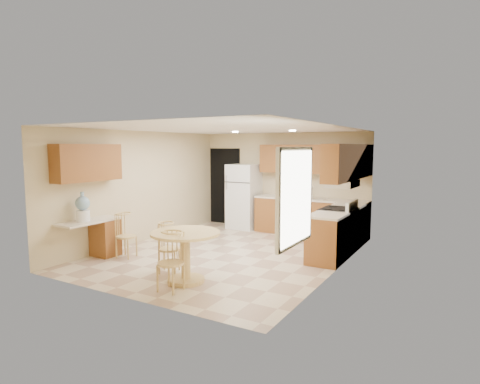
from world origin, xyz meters
The scene contains 30 objects.
floor centered at (0.00, 0.00, 0.00)m, with size 5.50×5.50×0.00m, color #CAB592.
ceiling centered at (0.00, 0.00, 2.50)m, with size 4.50×5.50×0.02m, color white.
wall_back centered at (0.00, 2.75, 1.25)m, with size 4.50×0.02×2.50m, color #D0BB8C.
wall_front centered at (0.00, -2.75, 1.25)m, with size 4.50×0.02×2.50m, color #D0BB8C.
wall_left centered at (-2.25, 0.00, 1.25)m, with size 0.02×5.50×2.50m, color #D0BB8C.
wall_right centered at (2.25, 0.00, 1.25)m, with size 0.02×5.50×2.50m, color #D0BB8C.
doorway centered at (-1.75, 2.73, 1.05)m, with size 0.90×0.02×2.10m, color black.
base_cab_back centered at (0.88, 2.45, 0.43)m, with size 2.75×0.60×0.87m, color brown.
counter_back centered at (0.88, 2.45, 0.89)m, with size 2.75×0.63×0.04m, color beige.
base_cab_right_a centered at (1.95, 1.85, 0.43)m, with size 0.60×0.59×0.87m, color brown.
counter_right_a centered at (1.95, 1.85, 0.89)m, with size 0.63×0.59×0.04m, color beige.
base_cab_right_b centered at (1.95, 0.40, 0.43)m, with size 0.60×0.80×0.87m, color brown.
counter_right_b centered at (1.95, 0.40, 0.89)m, with size 0.63×0.80×0.04m, color beige.
upper_cab_back centered at (0.88, 2.58, 1.85)m, with size 2.75×0.33×0.70m, color brown.
upper_cab_right centered at (2.08, 1.21, 1.85)m, with size 0.33×2.42×0.70m, color brown.
upper_cab_left centered at (-2.08, -1.60, 1.85)m, with size 0.33×1.40×0.70m, color brown.
sink centered at (0.85, 2.45, 0.91)m, with size 0.78×0.44×0.01m, color silver.
range_hood centered at (2.00, 1.18, 1.42)m, with size 0.50×0.76×0.14m, color silver.
desk_pedestal centered at (-2.00, -1.32, 0.36)m, with size 0.48×0.42×0.72m, color brown.
desk_top centered at (-2.00, -1.70, 0.75)m, with size 0.50×1.20×0.04m, color beige.
window centered at (2.23, -1.85, 1.50)m, with size 0.06×1.12×1.30m.
can_light_a centered at (-0.50, 1.20, 2.48)m, with size 0.14×0.14×0.02m, color white.
can_light_b centered at (0.90, 1.20, 2.48)m, with size 0.14×0.14×0.02m, color white.
refrigerator centered at (-0.95, 2.40, 0.85)m, with size 0.75×0.73×1.69m.
stove centered at (1.92, 1.18, 0.47)m, with size 0.65×0.76×1.09m.
dining_table centered at (0.34, -1.77, 0.53)m, with size 1.10×1.10×0.81m.
chair_table_a centered at (-0.21, -1.60, 0.52)m, with size 0.38×0.49×0.86m.
chair_table_b centered at (0.39, -2.28, 0.54)m, with size 0.39×0.39×0.89m.
chair_desk centered at (-1.55, -1.28, 0.53)m, with size 0.38×0.49×0.86m.
water_crock centered at (-2.00, -1.82, 1.02)m, with size 0.26×0.26×0.55m.
Camera 1 is at (4.20, -6.72, 2.16)m, focal length 30.00 mm.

